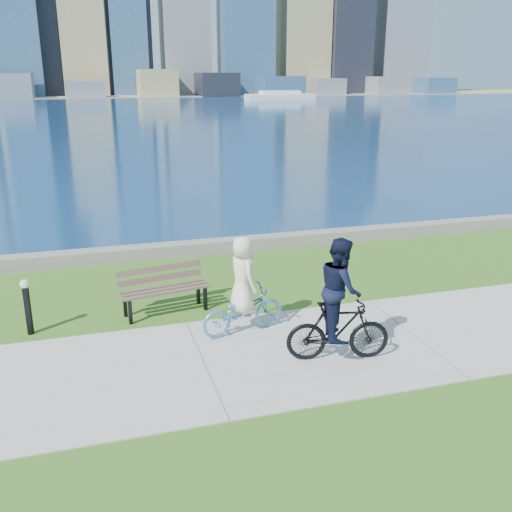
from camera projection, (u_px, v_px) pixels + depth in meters
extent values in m
plane|color=#315C18|center=(204.00, 365.00, 9.68)|extent=(320.00, 320.00, 0.00)
cube|color=#A1A09C|center=(204.00, 364.00, 9.68)|extent=(80.00, 3.50, 0.02)
cube|color=slate|center=(157.00, 251.00, 15.29)|extent=(90.00, 0.50, 0.35)
cube|color=navy|center=(93.00, 111.00, 75.37)|extent=(320.00, 131.00, 0.01)
cube|color=gray|center=(87.00, 96.00, 128.27)|extent=(320.00, 30.00, 0.12)
cube|color=slate|center=(12.00, 86.00, 113.71)|extent=(7.83, 8.26, 4.86)
cube|color=slate|center=(85.00, 89.00, 118.60)|extent=(7.58, 7.84, 3.41)
cube|color=#908358|center=(157.00, 83.00, 123.72)|extent=(8.01, 9.38, 5.69)
cube|color=black|center=(217.00, 84.00, 125.83)|extent=(8.30, 9.81, 4.98)
cube|color=navy|center=(280.00, 86.00, 129.15)|extent=(9.59, 7.96, 4.24)
cube|color=slate|center=(327.00, 87.00, 134.53)|extent=(7.19, 7.02, 3.71)
cube|color=slate|center=(383.00, 85.00, 137.93)|extent=(6.78, 7.63, 4.12)
cube|color=navy|center=(432.00, 86.00, 142.58)|extent=(8.12, 9.51, 3.85)
cube|color=#908358|center=(82.00, 32.00, 123.92)|extent=(9.53, 6.15, 26.70)
cube|color=navy|center=(246.00, 11.00, 130.24)|extent=(11.84, 8.50, 36.93)
cube|color=#908358|center=(303.00, 4.00, 136.02)|extent=(11.27, 10.40, 41.25)
cube|color=black|center=(346.00, 15.00, 138.92)|extent=(10.27, 11.41, 36.64)
cube|color=slate|center=(403.00, 11.00, 142.50)|extent=(11.53, 9.61, 39.56)
cube|color=silver|center=(280.00, 97.00, 107.08)|extent=(13.01, 3.72, 1.11)
cube|color=silver|center=(280.00, 92.00, 106.81)|extent=(7.43, 2.79, 0.65)
cube|color=black|center=(130.00, 312.00, 11.19)|extent=(0.08, 0.08, 0.51)
cube|color=black|center=(205.00, 298.00, 11.86)|extent=(0.08, 0.08, 0.51)
cube|color=black|center=(125.00, 305.00, 11.54)|extent=(0.08, 0.08, 0.51)
cube|color=black|center=(198.00, 292.00, 12.21)|extent=(0.08, 0.08, 0.51)
cube|color=brown|center=(168.00, 292.00, 11.44)|extent=(1.80, 0.42, 0.05)
cube|color=brown|center=(165.00, 289.00, 11.60)|extent=(1.80, 0.42, 0.05)
cube|color=brown|center=(163.00, 287.00, 11.75)|extent=(1.80, 0.42, 0.05)
cube|color=brown|center=(160.00, 278.00, 11.82)|extent=(1.80, 0.38, 0.13)
cube|color=brown|center=(159.00, 269.00, 11.79)|extent=(1.80, 0.38, 0.13)
cylinder|color=black|center=(28.00, 310.00, 10.69)|extent=(0.12, 0.12, 0.97)
sphere|color=silver|center=(25.00, 284.00, 10.53)|extent=(0.18, 0.18, 0.18)
imported|color=#4F92C0|center=(243.00, 311.00, 10.75)|extent=(0.92, 1.75, 0.87)
imported|color=white|center=(243.00, 275.00, 10.53)|extent=(0.61, 0.80, 1.45)
imported|color=black|center=(338.00, 331.00, 9.68)|extent=(0.88, 1.83, 1.06)
imported|color=black|center=(340.00, 288.00, 9.45)|extent=(0.81, 0.96, 1.74)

